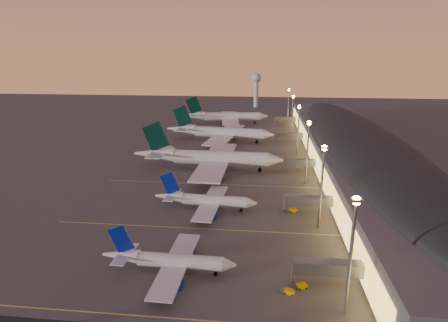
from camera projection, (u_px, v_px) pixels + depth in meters
ground at (202, 221)px, 118.35m from camera, size 700.00×700.00×0.00m
airliner_narrow_south at (169, 261)px, 90.35m from camera, size 33.22×29.59×11.90m
airliner_narrow_north at (205, 200)px, 126.76m from camera, size 35.45×31.70×12.67m
airliner_wide_near at (208, 158)px, 169.04m from camera, size 68.27×62.04×21.89m
airliner_wide_mid at (219, 132)px, 223.50m from camera, size 65.94×60.57×21.10m
airliner_wide_far at (225, 117)px, 278.63m from camera, size 65.45×60.11×20.94m
terminal_building at (354, 145)px, 178.67m from camera, size 56.35×255.00×17.46m
light_masts at (302, 129)px, 171.77m from camera, size 2.20×217.20×25.90m
radar_tower at (256, 84)px, 359.40m from camera, size 9.00×9.00×32.50m
lane_markings at (218, 180)px, 156.53m from camera, size 90.00×180.36×0.00m
baggage_tug_a at (288, 291)px, 83.05m from camera, size 3.46×2.24×0.96m
baggage_tug_b at (300, 286)px, 84.78m from camera, size 3.62×2.44×1.01m
baggage_tug_c at (292, 210)px, 125.33m from camera, size 4.29×2.29×1.22m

